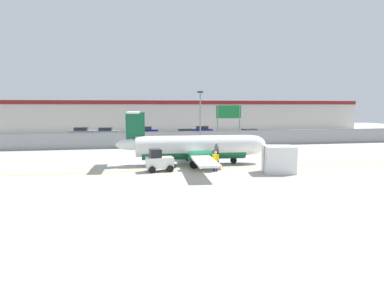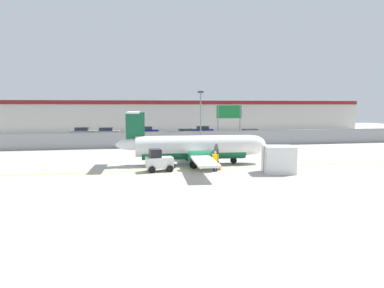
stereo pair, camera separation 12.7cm
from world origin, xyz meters
name	(u,v)px [view 1 (the left image)]	position (x,y,z in m)	size (l,w,h in m)	color
ground_plane	(200,169)	(0.00, 2.00, 0.00)	(140.00, 140.00, 0.01)	#ADA89E
perimeter_fence	(175,139)	(0.00, 18.00, 1.12)	(98.00, 0.10, 2.10)	gray
parking_lot_strip	(165,138)	(0.00, 29.50, 0.06)	(98.00, 17.00, 0.12)	#38383A
background_building	(155,116)	(0.00, 47.99, 3.26)	(91.00, 8.10, 6.50)	beige
commuter_airplane	(197,147)	(0.18, 4.40, 1.60)	(14.05, 16.07, 4.92)	white
baggage_tug	(159,161)	(-3.58, 1.62, 0.86)	(2.44, 1.60, 1.88)	silver
ground_crew_worker	(216,160)	(1.03, 0.70, 0.95)	(0.52, 0.46, 1.70)	#191E4C
cargo_container	(279,159)	(5.96, -0.76, 1.10)	(2.71, 2.38, 2.20)	silver
traffic_cone_near_left	(197,159)	(0.52, 5.84, 0.31)	(0.36, 0.36, 0.64)	orange
traffic_cone_near_right	(270,162)	(6.75, 2.82, 0.31)	(0.36, 0.36, 0.64)	orange
traffic_cone_far_left	(220,166)	(1.53, 1.29, 0.31)	(0.36, 0.36, 0.64)	orange
parked_car_0	(82,132)	(-13.88, 35.52, 0.89)	(4.28, 2.18, 1.58)	gray
parked_car_1	(106,132)	(-9.67, 34.33, 0.89)	(4.31, 2.24, 1.58)	gray
parked_car_2	(146,131)	(-2.74, 35.90, 0.89)	(4.29, 2.19, 1.58)	navy
parked_car_3	(184,134)	(3.07, 28.45, 0.89)	(4.23, 2.07, 1.58)	gray
parked_car_4	(201,130)	(7.40, 35.23, 0.89)	(4.38, 2.41, 1.58)	navy
parked_car_5	(250,134)	(13.51, 26.17, 0.89)	(4.29, 2.19, 1.58)	gray
apron_light_pole	(200,115)	(2.98, 15.85, 4.30)	(0.70, 0.30, 7.27)	slate
highway_sign	(229,115)	(7.84, 19.53, 4.14)	(3.60, 0.14, 5.50)	slate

